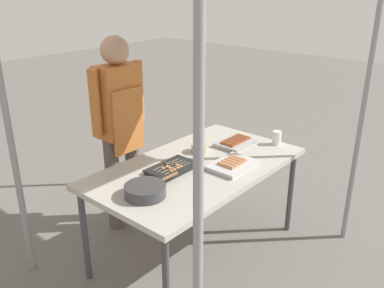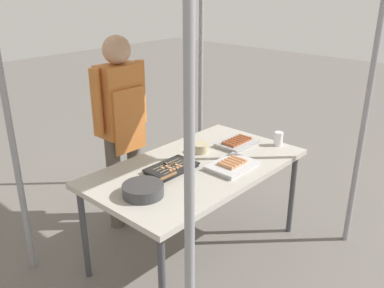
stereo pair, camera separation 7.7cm
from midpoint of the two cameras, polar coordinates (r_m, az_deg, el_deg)
ground_plane at (r=3.37m, az=-0.01°, el=-14.56°), size 18.00×18.00×0.00m
stall_table at (r=3.01m, az=-0.01°, el=-3.82°), size 1.60×0.90×0.75m
tray_grilled_sausages at (r=3.35m, az=5.40°, el=0.23°), size 0.31×0.23×0.05m
tray_meat_skewers at (r=2.90m, az=-3.54°, el=-3.36°), size 0.36×0.22×0.04m
tray_pork_links at (r=2.95m, az=4.87°, el=-2.85°), size 0.35×0.25×0.06m
cooking_wok at (r=2.58m, az=-7.29°, el=-6.31°), size 0.42×0.26×0.07m
condiment_bowl at (r=3.19m, az=0.35°, el=-0.54°), size 0.13×0.13×0.07m
drink_cup_near_edge at (r=3.40m, az=10.99°, el=0.83°), size 0.07×0.07×0.11m
vendor_woman at (r=3.38m, az=-10.61°, el=3.43°), size 0.52×0.23×1.61m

